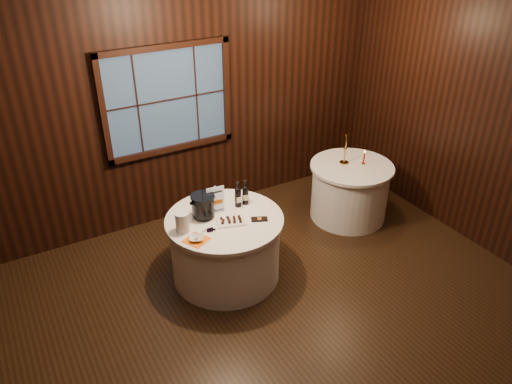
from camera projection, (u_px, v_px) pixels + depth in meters
ground at (272, 330)px, 4.98m from camera, size 6.00×6.00×0.00m
back_wall at (168, 108)px, 6.08m from camera, size 6.00×0.10×3.00m
main_table at (225, 247)px, 5.54m from camera, size 1.28×1.28×0.77m
side_table at (349, 191)px, 6.63m from camera, size 1.08×1.08×0.77m
sign_stand at (216, 203)px, 5.42m from camera, size 0.20×0.11×0.32m
port_bottle_left at (238, 196)px, 5.50m from camera, size 0.07×0.08×0.31m
port_bottle_right at (245, 194)px, 5.55m from camera, size 0.07×0.08×0.30m
ice_bucket at (203, 206)px, 5.31m from camera, size 0.26×0.26×0.26m
chocolate_plate at (231, 221)px, 5.28m from camera, size 0.35×0.29×0.04m
chocolate_box at (259, 219)px, 5.32m from camera, size 0.20×0.15×0.01m
grape_bunch at (210, 229)px, 5.14m from camera, size 0.16×0.08×0.04m
glass_pitcher at (183, 222)px, 5.09m from camera, size 0.20×0.16×0.22m
orange_napkin at (196, 240)px, 5.00m from camera, size 0.30×0.30×0.00m
cracker_bowl at (196, 238)px, 4.99m from camera, size 0.19×0.19×0.04m
brass_candlestick at (345, 153)px, 6.41m from camera, size 0.12×0.12×0.42m
red_candle at (364, 159)px, 6.43m from camera, size 0.05×0.05×0.19m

